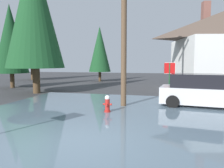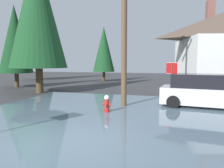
% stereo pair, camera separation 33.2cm
% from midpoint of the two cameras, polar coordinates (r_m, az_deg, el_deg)
% --- Properties ---
extents(ground_plane, '(80.00, 80.00, 0.10)m').
position_cam_midpoint_polar(ground_plane, '(6.51, -9.79, -15.12)').
color(ground_plane, '#38383A').
extents(flood_puddle, '(13.79, 13.61, 0.04)m').
position_cam_midpoint_polar(flood_puddle, '(8.00, 4.31, -10.53)').
color(flood_puddle, slate).
rests_on(flood_puddle, ground).
extents(lane_stop_bar, '(3.35, 0.50, 0.01)m').
position_cam_midpoint_polar(lane_stop_bar, '(5.45, -9.85, -18.81)').
color(lane_stop_bar, silver).
rests_on(lane_stop_bar, ground).
extents(fire_hydrant, '(0.40, 0.34, 0.80)m').
position_cam_midpoint_polar(fire_hydrant, '(9.72, -0.42, -5.32)').
color(fire_hydrant, '#AD231E').
rests_on(fire_hydrant, ground).
extents(utility_pole, '(1.60, 0.28, 8.53)m').
position_cam_midpoint_polar(utility_pole, '(11.17, 4.14, 17.01)').
color(utility_pole, brown).
rests_on(utility_pole, ground).
extents(stop_sign_far, '(0.73, 0.08, 2.24)m').
position_cam_midpoint_polar(stop_sign_far, '(14.67, 16.10, 2.95)').
color(stop_sign_far, '#1E4C28').
rests_on(stop_sign_far, ground).
extents(parked_car, '(4.36, 2.35, 1.67)m').
position_cam_midpoint_polar(parked_car, '(11.83, 23.52, -1.85)').
color(parked_car, silver).
rests_on(parked_car, ground).
extents(pine_tree_tall_left, '(2.56, 2.56, 6.41)m').
position_cam_midpoint_polar(pine_tree_tall_left, '(25.67, -1.80, 9.13)').
color(pine_tree_tall_left, '#4C3823').
rests_on(pine_tree_tall_left, ground).
extents(pine_tree_mid_left, '(2.92, 2.92, 7.29)m').
position_cam_midpoint_polar(pine_tree_mid_left, '(21.25, -23.77, 10.76)').
color(pine_tree_mid_left, '#4C3823').
rests_on(pine_tree_mid_left, ground).
extents(pine_tree_short_left, '(4.12, 4.12, 10.29)m').
position_cam_midpoint_polar(pine_tree_short_left, '(17.16, -18.58, 18.24)').
color(pine_tree_short_left, '#4C3823').
rests_on(pine_tree_short_left, ground).
extents(pine_tree_far_center, '(3.73, 3.73, 9.33)m').
position_cam_midpoint_polar(pine_tree_far_center, '(29.79, -18.93, 11.68)').
color(pine_tree_far_center, '#4C3823').
rests_on(pine_tree_far_center, ground).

